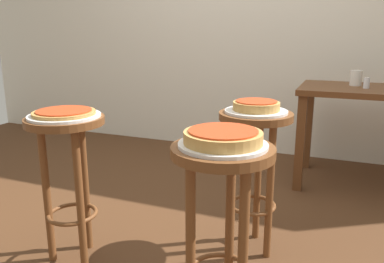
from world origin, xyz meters
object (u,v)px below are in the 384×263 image
Objects in this scene: dining_table at (373,105)px; condiment_shaker at (367,83)px; serving_plate_foreground at (223,145)px; stool_middle at (68,158)px; serving_plate_middle at (64,116)px; cup_far_edge at (356,78)px; stool_foreground at (222,201)px; pizza_leftside at (256,106)px; pizza_foreground at (223,137)px; stool_leftside at (254,152)px; serving_plate_leftside at (256,111)px; pizza_middle at (64,112)px.

condiment_shaker is (-0.06, -0.05, 0.16)m from dining_table.
stool_middle is (-0.81, 0.18, -0.20)m from serving_plate_foreground.
dining_table is (1.36, 1.57, -0.13)m from serving_plate_middle.
cup_far_edge is (-0.13, 0.08, 0.18)m from dining_table.
stool_foreground is at bearing -12.36° from serving_plate_middle.
pizza_leftside is at bearing 28.61° from stool_middle.
serving_plate_foreground is 1.37× the size of pizza_leftside.
condiment_shaker is at bearing 74.06° from pizza_foreground.
serving_plate_leftside reaches higher than stool_leftside.
pizza_middle is 0.93× the size of serving_plate_leftside.
condiment_shaker reaches higher than stool_foreground.
serving_plate_leftside is at bearing 28.61° from stool_middle.
condiment_shaker is at bearing 49.54° from pizza_middle.
stool_middle is at bearing 167.64° from serving_plate_foreground.
serving_plate_foreground is at bearing -107.31° from dining_table.
pizza_leftside reaches higher than stool_foreground.
pizza_foreground reaches higher than serving_plate_foreground.
pizza_middle is (0.00, 0.00, 0.02)m from serving_plate_middle.
stool_middle is at bearing -126.71° from cup_far_edge.
condiment_shaker reaches higher than stool_leftside.
condiment_shaker reaches higher than dining_table.
dining_table is at bearing 63.43° from pizza_leftside.
cup_far_edge is (0.44, 1.22, 0.25)m from stool_leftside.
stool_foreground is at bearing -12.36° from stool_middle.
pizza_foreground is at bearing -12.36° from stool_middle.
cup_far_edge reaches higher than pizza_middle.
serving_plate_leftside is at bearing -115.10° from condiment_shaker.
serving_plate_middle is at bearing 167.64° from serving_plate_foreground.
pizza_leftside is (-0.03, 0.61, 0.23)m from stool_foreground.
stool_leftside is 9.79× the size of condiment_shaker.
stool_foreground is 0.83m from stool_middle.
pizza_foreground is 0.65m from stool_leftside.
serving_plate_middle is (0.00, 0.00, 0.20)m from stool_middle.
condiment_shaker is at bearing 64.90° from serving_plate_leftside.
pizza_leftside is (0.00, 0.00, 0.23)m from stool_leftside.
serving_plate_foreground is at bearing -87.51° from stool_leftside.
serving_plate_leftside is 2.76× the size of cup_far_edge.
pizza_middle reaches higher than dining_table.
stool_foreground is 1.78m from condiment_shaker.
dining_table is 0.23m from cup_far_edge.
cup_far_edge is (0.44, 1.22, 0.05)m from serving_plate_leftside.
serving_plate_leftside is (0.00, -0.00, 0.20)m from stool_leftside.
pizza_middle reaches higher than serving_plate_middle.
stool_middle is 0.90m from stool_leftside.
serving_plate_leftside reaches higher than stool_middle.
serving_plate_middle is at bearing 167.64° from stool_foreground.
dining_table is (0.55, 1.75, -0.13)m from serving_plate_foreground.
pizza_leftside is (0.79, 0.43, 0.23)m from stool_middle.
pizza_middle is at bearing -151.39° from serving_plate_leftside.
cup_far_edge reaches higher than serving_plate_foreground.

